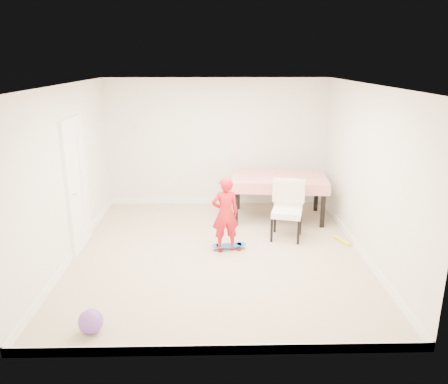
{
  "coord_description": "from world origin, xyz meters",
  "views": [
    {
      "loc": [
        -0.04,
        -6.34,
        2.96
      ],
      "look_at": [
        0.1,
        0.2,
        0.95
      ],
      "focal_mm": 35.0,
      "sensor_mm": 36.0,
      "label": 1
    }
  ],
  "objects_px": {
    "dining_table": "(278,197)",
    "dining_chair": "(287,211)",
    "skateboard": "(229,247)",
    "balloon": "(91,321)",
    "child": "(225,216)"
  },
  "relations": [
    {
      "from": "skateboard",
      "to": "child",
      "type": "bearing_deg",
      "value": -159.18
    },
    {
      "from": "skateboard",
      "to": "dining_table",
      "type": "bearing_deg",
      "value": 47.75
    },
    {
      "from": "dining_chair",
      "to": "balloon",
      "type": "distance_m",
      "value": 3.74
    },
    {
      "from": "dining_table",
      "to": "dining_chair",
      "type": "height_order",
      "value": "dining_chair"
    },
    {
      "from": "child",
      "to": "balloon",
      "type": "bearing_deg",
      "value": 42.74
    },
    {
      "from": "dining_chair",
      "to": "child",
      "type": "bearing_deg",
      "value": -140.48
    },
    {
      "from": "skateboard",
      "to": "child",
      "type": "height_order",
      "value": "child"
    },
    {
      "from": "balloon",
      "to": "skateboard",
      "type": "bearing_deg",
      "value": 53.59
    },
    {
      "from": "skateboard",
      "to": "child",
      "type": "xyz_separation_m",
      "value": [
        -0.06,
        -0.04,
        0.55
      ]
    },
    {
      "from": "balloon",
      "to": "child",
      "type": "bearing_deg",
      "value": 54.23
    },
    {
      "from": "child",
      "to": "dining_table",
      "type": "bearing_deg",
      "value": -136.34
    },
    {
      "from": "skateboard",
      "to": "balloon",
      "type": "bearing_deg",
      "value": -134.84
    },
    {
      "from": "dining_table",
      "to": "balloon",
      "type": "xyz_separation_m",
      "value": [
        -2.61,
        -3.67,
        -0.28
      ]
    },
    {
      "from": "dining_table",
      "to": "dining_chair",
      "type": "xyz_separation_m",
      "value": [
        0.01,
        -1.02,
        0.08
      ]
    },
    {
      "from": "dining_table",
      "to": "balloon",
      "type": "height_order",
      "value": "dining_table"
    }
  ]
}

